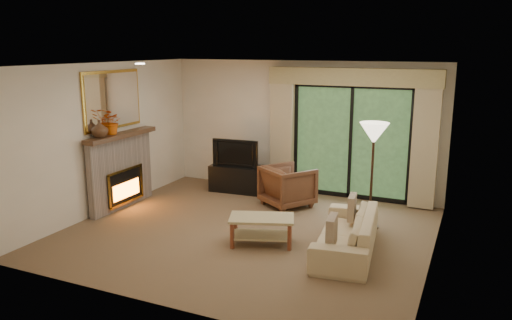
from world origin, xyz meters
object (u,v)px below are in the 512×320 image
at_px(sofa, 346,233).
at_px(coffee_table, 262,230).
at_px(armchair, 288,186).
at_px(media_console, 237,178).

xyz_separation_m(sofa, coffee_table, (-1.21, -0.25, -0.07)).
relative_size(armchair, sofa, 0.43).
distance_m(armchair, coffee_table, 1.89).
height_order(sofa, coffee_table, sofa).
xyz_separation_m(armchair, sofa, (1.50, -1.61, -0.09)).
bearing_deg(coffee_table, armchair, 78.92).
distance_m(media_console, sofa, 3.46).
relative_size(sofa, coffee_table, 2.06).
relative_size(media_console, sofa, 0.55).
distance_m(media_console, coffee_table, 2.81).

